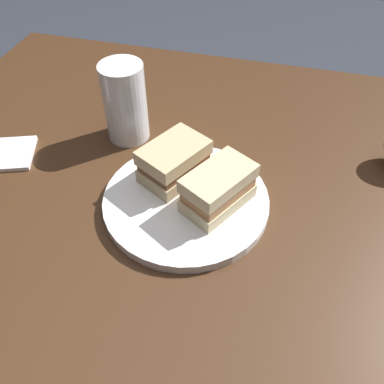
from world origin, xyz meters
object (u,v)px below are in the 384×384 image
plate (186,200)px  pint_glass (126,107)px  sandwich_half_right (174,162)px  napkin (3,154)px  sandwich_half_left (218,191)px

plate → pint_glass: 0.22m
sandwich_half_right → pint_glass: pint_glass is taller
sandwich_half_right → napkin: (-0.32, -0.01, -0.04)m
sandwich_half_left → plate: bearing=172.8°
pint_glass → plate: bearing=-43.2°
pint_glass → sandwich_half_right: bearing=-40.2°
sandwich_half_right → napkin: size_ratio=1.17×
sandwich_half_left → sandwich_half_right: 0.10m
plate → sandwich_half_left: bearing=-7.2°
plate → sandwich_half_left: sandwich_half_left is taller
pint_glass → napkin: pint_glass is taller
plate → napkin: (-0.36, 0.03, -0.00)m
plate → pint_glass: pint_glass is taller
napkin → plate: bearing=-4.3°
sandwich_half_left → pint_glass: bearing=143.7°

